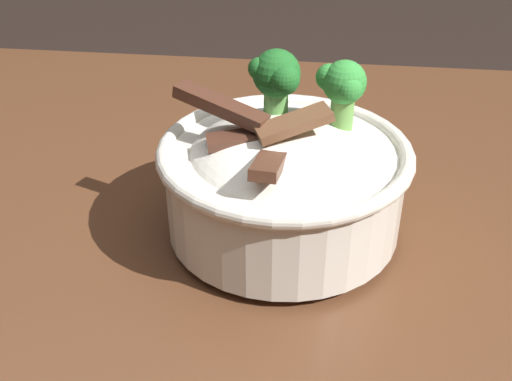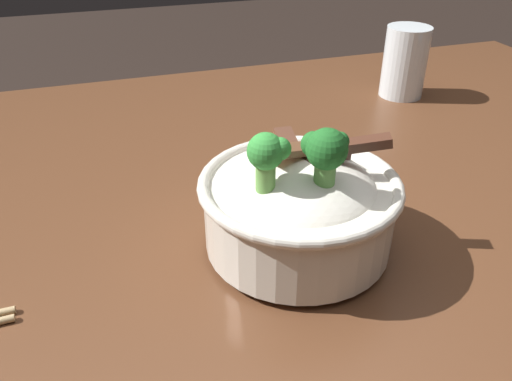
# 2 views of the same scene
# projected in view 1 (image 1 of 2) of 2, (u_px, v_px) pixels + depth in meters

# --- Properties ---
(rice_bowl) EXTENTS (0.20, 0.20, 0.15)m
(rice_bowl) POSITION_uv_depth(u_px,v_px,m) (284.00, 174.00, 0.50)
(rice_bowl) COLOR silver
(rice_bowl) RESTS_ON dining_table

